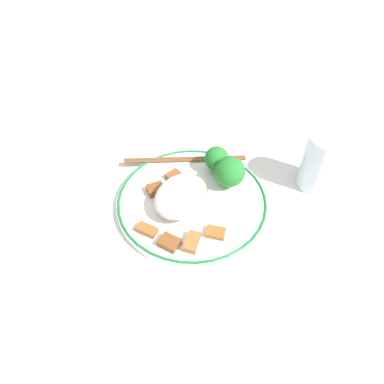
{
  "coord_description": "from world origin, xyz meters",
  "views": [
    {
      "loc": [
        0.37,
        0.22,
        0.5
      ],
      "look_at": [
        0.0,
        0.0,
        0.03
      ],
      "focal_mm": 35.0,
      "sensor_mm": 36.0,
      "label": 1
    }
  ],
  "objects_px": {
    "broccoli_back_left": "(230,172)",
    "chopsticks": "(185,159)",
    "broccoli_back_center": "(218,159)",
    "drinking_glass": "(320,162)",
    "plate": "(192,201)"
  },
  "relations": [
    {
      "from": "broccoli_back_center",
      "to": "drinking_glass",
      "type": "distance_m",
      "value": 0.18
    },
    {
      "from": "broccoli_back_left",
      "to": "plate",
      "type": "bearing_deg",
      "value": -30.33
    },
    {
      "from": "broccoli_back_left",
      "to": "broccoli_back_center",
      "type": "distance_m",
      "value": 0.04
    },
    {
      "from": "broccoli_back_left",
      "to": "chopsticks",
      "type": "bearing_deg",
      "value": -98.27
    },
    {
      "from": "drinking_glass",
      "to": "broccoli_back_center",
      "type": "bearing_deg",
      "value": -66.47
    },
    {
      "from": "plate",
      "to": "broccoli_back_left",
      "type": "bearing_deg",
      "value": 149.67
    },
    {
      "from": "plate",
      "to": "chopsticks",
      "type": "xyz_separation_m",
      "value": [
        -0.08,
        -0.06,
        0.01
      ]
    },
    {
      "from": "broccoli_back_left",
      "to": "chopsticks",
      "type": "distance_m",
      "value": 0.11
    },
    {
      "from": "plate",
      "to": "drinking_glass",
      "type": "bearing_deg",
      "value": 133.64
    },
    {
      "from": "chopsticks",
      "to": "drinking_glass",
      "type": "xyz_separation_m",
      "value": [
        -0.08,
        0.23,
        0.04
      ]
    },
    {
      "from": "chopsticks",
      "to": "broccoli_back_left",
      "type": "bearing_deg",
      "value": 81.73
    },
    {
      "from": "plate",
      "to": "broccoli_back_center",
      "type": "bearing_deg",
      "value": 178.36
    },
    {
      "from": "broccoli_back_left",
      "to": "broccoli_back_center",
      "type": "relative_size",
      "value": 1.18
    },
    {
      "from": "broccoli_back_center",
      "to": "chopsticks",
      "type": "height_order",
      "value": "broccoli_back_center"
    },
    {
      "from": "broccoli_back_left",
      "to": "chopsticks",
      "type": "height_order",
      "value": "broccoli_back_left"
    }
  ]
}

